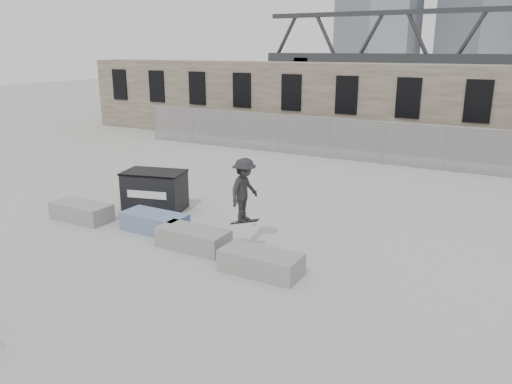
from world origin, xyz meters
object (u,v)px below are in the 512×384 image
Objects in this scene: skateboarder at (244,190)px; planter_far_left at (81,211)px; planter_center_right at (193,238)px; dumpster at (155,190)px; planter_center_left at (155,222)px; planter_offset at (261,262)px.

planter_far_left is at bearing 97.78° from skateboarder.
dumpster reaches higher than planter_center_right.
planter_center_right is at bearing -15.92° from planter_center_left.
planter_center_left and planter_offset have the same top height.
planter_offset is 6.14m from dumpster.
planter_center_right is at bearing 124.11° from skateboarder.
planter_far_left and planter_center_right have the same top height.
skateboarder is at bearing -32.77° from dumpster.
planter_offset is 1.06× the size of skateboarder.
planter_center_left is 1.00× the size of planter_offset.
planter_offset is at bearing -5.43° from planter_far_left.
planter_far_left and planter_offset have the same top height.
planter_center_left is at bearing 166.46° from planter_offset.
planter_center_left is at bearing 7.40° from planter_far_left.
dumpster is at bearing 129.42° from planter_center_left.
planter_center_right is 1.06× the size of skateboarder.
skateboarder is (4.34, -1.40, 0.97)m from dumpster.
skateboarder is at bearing 32.26° from planter_center_right.
planter_center_right is 2.43m from planter_offset.
skateboarder reaches higher than dumpster.
planter_offset is at bearing -11.71° from planter_center_right.
planter_center_right is (4.50, -0.16, 0.00)m from planter_far_left.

